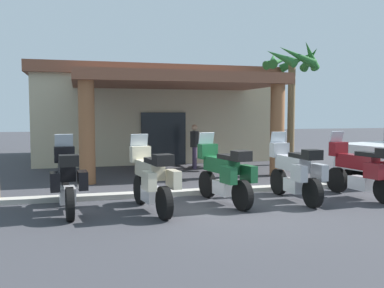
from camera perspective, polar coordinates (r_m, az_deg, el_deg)
The scene contains 10 objects.
ground_plane at distance 9.41m, azimuth 4.79°, elevation -8.53°, with size 80.00×80.00×0.00m, color #38383D.
motel_building at distance 19.71m, azimuth -5.76°, elevation 4.24°, with size 10.55×11.24×4.03m.
motorcycle_black at distance 9.09m, azimuth -16.78°, elevation -4.67°, with size 0.74×2.21×1.61m.
motorcycle_cream at distance 8.83m, azimuth -5.56°, elevation -4.77°, with size 0.86×2.20×1.61m.
motorcycle_green at distance 9.55m, azimuth 4.45°, elevation -4.07°, with size 0.92×2.19×1.61m.
motorcycle_silver at distance 10.13m, azimuth 13.98°, elevation -3.71°, with size 0.72×2.21×1.61m.
motorcycle_maroon at distance 10.97m, azimuth 22.22°, elevation -3.29°, with size 0.86×2.20×1.61m.
pedestrian at distance 15.44m, azimuth 0.35°, elevation 0.09°, with size 0.32×0.53×1.65m.
palm_tree_near_portico at distance 17.25m, azimuth 13.56°, elevation 9.89°, with size 2.34×2.34×4.91m.
curb_strip at distance 10.82m, azimuth 2.29°, elevation -6.50°, with size 10.63×0.36×0.12m, color #ADA89E.
Camera 1 is at (-3.03, -8.66, 2.09)m, focal length 38.87 mm.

